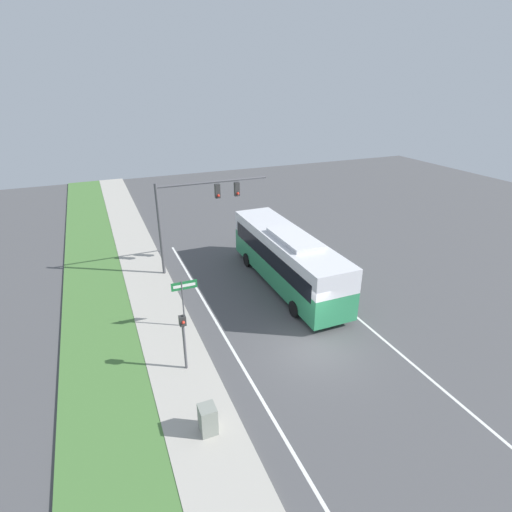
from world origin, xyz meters
name	(u,v)px	position (x,y,z in m)	size (l,w,h in m)	color
ground_plane	(311,347)	(0.00, 0.00, 0.00)	(80.00, 80.00, 0.00)	#4C4C4F
sidewalk	(185,380)	(-6.20, 0.00, 0.06)	(2.80, 80.00, 0.12)	#ADA89E
grass_verge	(107,402)	(-9.40, 0.00, 0.05)	(3.60, 80.00, 0.10)	#477538
lane_divider_near	(242,366)	(-3.60, 0.00, 0.00)	(0.14, 30.00, 0.01)	silver
lane_divider_far	(372,330)	(3.60, 0.00, 0.00)	(0.14, 30.00, 0.01)	silver
bus	(287,256)	(1.74, 6.21, 1.95)	(2.74, 11.23, 3.56)	#2D8956
signal_gantry	(195,206)	(-2.72, 10.56, 4.44)	(7.36, 0.41, 6.11)	#4C4C51
pedestrian_signal	(184,334)	(-5.97, 0.69, 1.93)	(0.28, 0.34, 2.81)	#4C4C51
street_sign	(184,295)	(-5.18, 3.96, 1.93)	(1.32, 0.08, 2.73)	#4C4C51
utility_cabinet	(208,419)	(-6.06, -3.04, 0.69)	(0.60, 0.64, 1.14)	gray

